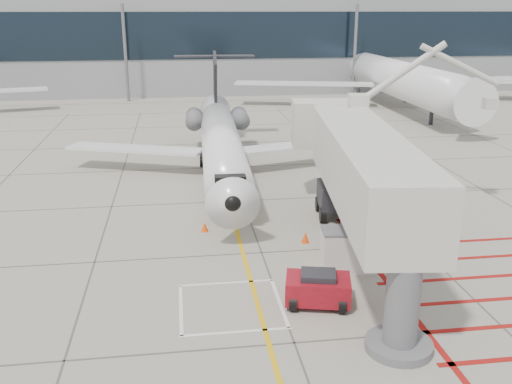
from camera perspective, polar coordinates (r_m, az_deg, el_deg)
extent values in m
plane|color=gray|center=(24.60, 1.95, -9.85)|extent=(260.00, 260.00, 0.00)
cone|color=#DA470B|center=(30.80, -5.16, -3.46)|extent=(0.38, 0.38, 0.53)
cone|color=#DD420B|center=(29.37, 4.96, -4.52)|extent=(0.40, 0.40, 0.56)
cube|color=gray|center=(92.57, 0.70, 15.16)|extent=(180.00, 28.00, 14.00)
cube|color=black|center=(78.68, 2.29, 15.39)|extent=(180.00, 0.10, 6.00)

